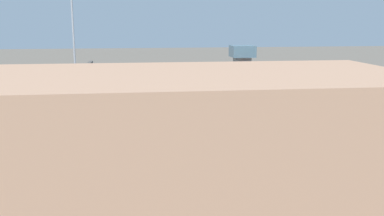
% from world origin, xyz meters
% --- Properties ---
extents(ground_plane, '(400.00, 400.00, 0.00)m').
position_xyz_m(ground_plane, '(0.00, 0.00, 0.00)').
color(ground_plane, '#60594F').
extents(track_bed_0, '(140.00, 2.80, 0.12)m').
position_xyz_m(track_bed_0, '(0.00, -17.50, 0.06)').
color(track_bed_0, '#4C443D').
rests_on(track_bed_0, ground_plane).
extents(track_bed_1, '(140.00, 2.80, 0.12)m').
position_xyz_m(track_bed_1, '(0.00, -12.50, 0.06)').
color(track_bed_1, '#3D3833').
rests_on(track_bed_1, ground_plane).
extents(track_bed_2, '(140.00, 2.80, 0.12)m').
position_xyz_m(track_bed_2, '(0.00, -7.50, 0.06)').
color(track_bed_2, '#3D3833').
rests_on(track_bed_2, ground_plane).
extents(track_bed_3, '(140.00, 2.80, 0.12)m').
position_xyz_m(track_bed_3, '(0.00, -2.50, 0.06)').
color(track_bed_3, '#3D3833').
rests_on(track_bed_3, ground_plane).
extents(track_bed_4, '(140.00, 2.80, 0.12)m').
position_xyz_m(track_bed_4, '(0.00, 2.50, 0.06)').
color(track_bed_4, '#3D3833').
rests_on(track_bed_4, ground_plane).
extents(track_bed_5, '(140.00, 2.80, 0.12)m').
position_xyz_m(track_bed_5, '(0.00, 7.50, 0.06)').
color(track_bed_5, '#3D3833').
rests_on(track_bed_5, ground_plane).
extents(track_bed_6, '(140.00, 2.80, 0.12)m').
position_xyz_m(track_bed_6, '(0.00, 12.50, 0.06)').
color(track_bed_6, '#4C443D').
rests_on(track_bed_6, ground_plane).
extents(track_bed_7, '(140.00, 2.80, 0.12)m').
position_xyz_m(track_bed_7, '(0.00, 17.50, 0.06)').
color(track_bed_7, '#3D3833').
rests_on(track_bed_7, ground_plane).
extents(train_on_track_7, '(119.80, 3.06, 3.80)m').
position_xyz_m(train_on_track_7, '(-4.90, 17.50, 1.99)').
color(train_on_track_7, '#B7BABF').
rests_on(train_on_track_7, ground_plane).
extents(train_on_track_6, '(66.40, 3.06, 4.40)m').
position_xyz_m(train_on_track_6, '(-10.29, 12.50, 2.11)').
color(train_on_track_6, maroon).
rests_on(train_on_track_6, ground_plane).
extents(train_on_track_0, '(10.00, 3.00, 5.00)m').
position_xyz_m(train_on_track_0, '(-13.14, -17.50, 2.16)').
color(train_on_track_0, '#D85914').
rests_on(train_on_track_0, ground_plane).
extents(train_on_track_3, '(66.40, 3.06, 4.40)m').
position_xyz_m(train_on_track_3, '(17.21, -2.50, 2.11)').
color(train_on_track_3, black).
rests_on(train_on_track_3, ground_plane).
extents(train_on_track_4, '(10.00, 3.00, 5.00)m').
position_xyz_m(train_on_track_4, '(-19.15, 2.50, 2.16)').
color(train_on_track_4, '#D85914').
rests_on(train_on_track_4, ground_plane).
extents(train_on_track_2, '(47.20, 3.06, 3.80)m').
position_xyz_m(train_on_track_2, '(-6.05, -7.50, 1.99)').
color(train_on_track_2, '#B7BABF').
rests_on(train_on_track_2, ground_plane).
extents(train_on_track_1, '(114.80, 3.06, 4.40)m').
position_xyz_m(train_on_track_1, '(-0.94, -12.50, 2.05)').
color(train_on_track_1, '#285193').
rests_on(train_on_track_1, ground_plane).
extents(light_mast_0, '(2.80, 0.70, 32.68)m').
position_xyz_m(light_mast_0, '(25.00, -20.30, 20.29)').
color(light_mast_0, '#9EA0A5').
rests_on(light_mast_0, ground_plane).
extents(signal_gantry, '(0.70, 40.00, 8.80)m').
position_xyz_m(signal_gantry, '(21.29, 0.00, 7.73)').
color(signal_gantry, '#4C4742').
rests_on(signal_gantry, ground_plane).
extents(maintenance_shed, '(38.17, 18.30, 13.66)m').
position_xyz_m(maintenance_shed, '(7.44, 45.09, 6.83)').
color(maintenance_shed, tan).
rests_on(maintenance_shed, ground_plane).
extents(control_tower, '(6.00, 6.00, 11.36)m').
position_xyz_m(control_tower, '(-16.44, -29.98, 6.72)').
color(control_tower, gray).
rests_on(control_tower, ground_plane).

